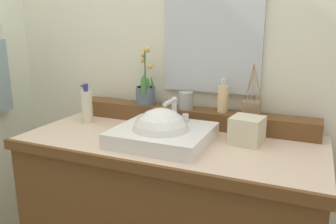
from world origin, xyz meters
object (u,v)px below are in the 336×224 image
(potted_plant, at_px, (146,91))
(tumbler_cup, at_px, (186,101))
(lotion_bottle, at_px, (87,106))
(reed_diffuser, at_px, (251,108))
(soap_bar, at_px, (150,117))
(tissue_box, at_px, (247,130))
(soap_dispenser, at_px, (223,98))
(sink_basin, at_px, (162,137))

(potted_plant, xyz_separation_m, tumbler_cup, (0.23, -0.01, -0.03))
(lotion_bottle, bearing_deg, reed_diffuser, 11.19)
(soap_bar, xyz_separation_m, tissue_box, (0.45, 0.03, -0.02))
(soap_bar, relative_size, tissue_box, 0.54)
(soap_dispenser, distance_m, lotion_bottle, 0.70)
(sink_basin, height_order, soap_bar, sink_basin)
(sink_basin, relative_size, lotion_bottle, 1.97)
(potted_plant, relative_size, reed_diffuser, 1.26)
(soap_bar, relative_size, lotion_bottle, 0.34)
(reed_diffuser, height_order, lotion_bottle, reed_diffuser)
(tissue_box, bearing_deg, sink_basin, -157.37)
(reed_diffuser, distance_m, lotion_bottle, 0.83)
(lotion_bottle, bearing_deg, tissue_box, 0.39)
(reed_diffuser, bearing_deg, sink_basin, -137.70)
(sink_basin, xyz_separation_m, potted_plant, (-0.24, 0.31, 0.13))
(soap_bar, height_order, tumbler_cup, tumbler_cup)
(soap_bar, bearing_deg, sink_basin, -45.89)
(sink_basin, distance_m, potted_plant, 0.41)
(tissue_box, bearing_deg, lotion_bottle, -179.61)
(soap_bar, height_order, lotion_bottle, lotion_bottle)
(tumbler_cup, relative_size, reed_diffuser, 0.35)
(soap_dispenser, bearing_deg, sink_basin, -120.68)
(sink_basin, distance_m, soap_dispenser, 0.38)
(soap_dispenser, bearing_deg, tissue_box, -47.96)
(lotion_bottle, distance_m, tissue_box, 0.83)
(sink_basin, relative_size, tissue_box, 3.10)
(sink_basin, relative_size, tumbler_cup, 4.73)
(soap_bar, xyz_separation_m, soap_dispenser, (0.30, 0.20, 0.08))
(reed_diffuser, xyz_separation_m, tissue_box, (0.01, -0.16, -0.06))
(potted_plant, xyz_separation_m, soap_dispenser, (0.42, -0.00, -0.00))
(soap_bar, bearing_deg, tissue_box, 3.42)
(reed_diffuser, relative_size, tissue_box, 1.87)
(soap_bar, distance_m, lotion_bottle, 0.38)
(soap_dispenser, relative_size, lotion_bottle, 0.81)
(soap_dispenser, relative_size, reed_diffuser, 0.68)
(potted_plant, distance_m, lotion_bottle, 0.32)
(reed_diffuser, bearing_deg, soap_bar, -157.33)
(soap_bar, bearing_deg, tumbler_cup, 59.12)
(sink_basin, bearing_deg, lotion_bottle, 164.51)
(potted_plant, distance_m, reed_diffuser, 0.56)
(lotion_bottle, bearing_deg, sink_basin, -15.49)
(tumbler_cup, height_order, lotion_bottle, lotion_bottle)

